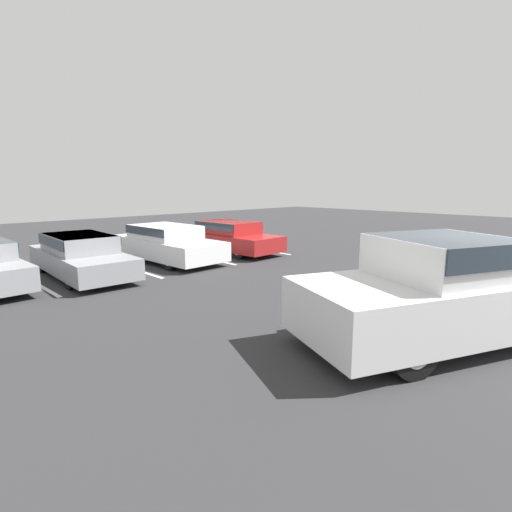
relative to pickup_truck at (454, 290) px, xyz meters
name	(u,v)px	position (x,y,z in m)	size (l,w,h in m)	color
ground_plane	(508,338)	(0.76, -0.72, -0.89)	(60.00, 60.00, 0.00)	#2D2D30
stall_stripe_b	(34,282)	(-3.99, 9.60, -0.88)	(0.12, 4.22, 0.01)	white
stall_stripe_c	(128,268)	(-1.19, 9.60, -0.88)	(0.12, 4.22, 0.01)	white
stall_stripe_d	(199,257)	(1.62, 9.60, -0.88)	(0.12, 4.22, 0.01)	white
stall_stripe_e	(253,249)	(4.42, 9.60, -0.88)	(0.12, 4.22, 0.01)	white
pickup_truck	(454,290)	(0.00, 0.00, 0.00)	(5.90, 4.09, 1.81)	white
parked_sedan_b	(81,254)	(-2.72, 9.45, -0.24)	(1.91, 4.76, 1.23)	gray
parked_sedan_c	(166,242)	(0.35, 9.74, -0.22)	(2.00, 4.71, 1.26)	silver
parked_sedan_d	(230,236)	(3.12, 9.58, -0.23)	(1.89, 4.45, 1.23)	maroon
traffic_cone	(458,279)	(3.71, 1.17, -0.65)	(0.48, 0.48, 0.53)	black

